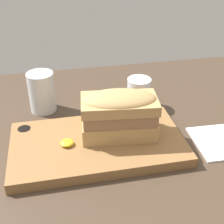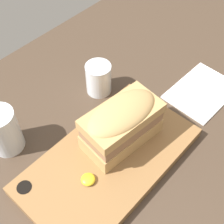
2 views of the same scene
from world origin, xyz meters
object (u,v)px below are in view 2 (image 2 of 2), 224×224
Objects in this scene: sandwich at (122,123)px; water_glass at (4,133)px; napkin at (202,92)px; wine_glass at (99,80)px; serving_board at (109,160)px.

sandwich reaches higher than water_glass.
sandwich is at bearing 169.44° from napkin.
sandwich is at bearing -47.75° from water_glass.
wine_glass is (25.49, -3.17, -0.95)cm from water_glass.
wine_glass is at bearing 130.35° from napkin.
napkin is at bearing -10.56° from sandwich.
wine_glass reaches higher than serving_board.
napkin is (31.01, -3.66, -1.01)cm from serving_board.
serving_board is 2.21× the size of sandwich.
serving_board is 8.72cm from sandwich.
water_glass reaches higher than napkin.
sandwich is (5.20, 1.15, 6.91)cm from serving_board.
sandwich is 0.96× the size of napkin.
wine_glass is at bearing 49.20° from serving_board.
serving_board is 2.12× the size of napkin.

